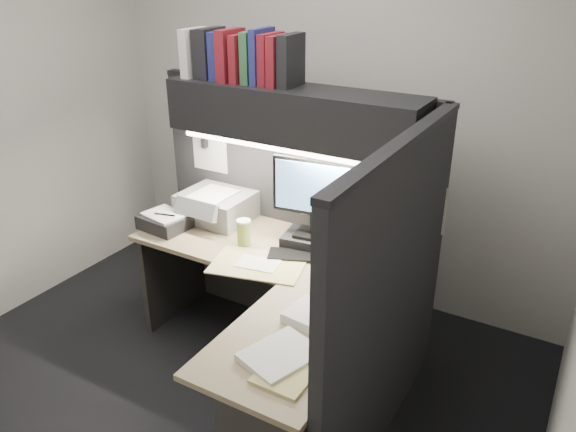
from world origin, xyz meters
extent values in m
plane|color=black|center=(0.00, 0.00, 0.00)|extent=(3.50, 3.50, 0.00)
cube|color=beige|center=(0.00, 1.50, 1.35)|extent=(3.50, 0.04, 2.70)
cube|color=black|center=(0.03, 0.93, 0.80)|extent=(1.90, 0.06, 1.60)
cube|color=black|center=(0.98, 0.18, 0.80)|extent=(0.06, 1.50, 1.60)
cube|color=#93805E|center=(0.10, 0.56, 0.71)|extent=(1.70, 0.68, 0.03)
cube|color=#93805E|center=(0.65, -0.21, 0.71)|extent=(0.60, 0.85, 0.03)
cube|color=#292725|center=(0.10, 0.86, 0.35)|extent=(1.61, 0.02, 0.70)
cube|color=#292725|center=(-0.70, 0.56, 0.35)|extent=(0.04, 0.61, 0.70)
cube|color=black|center=(0.12, 0.75, 1.50)|extent=(1.55, 0.34, 0.30)
cylinder|color=white|center=(0.12, 0.61, 1.33)|extent=(1.32, 0.04, 0.04)
cube|color=black|center=(0.32, 0.68, 0.77)|extent=(0.40, 0.28, 0.07)
cube|color=black|center=(0.32, 0.68, 0.88)|extent=(0.06, 0.05, 0.12)
cube|color=black|center=(0.32, 0.68, 1.11)|extent=(0.51, 0.11, 0.34)
cube|color=#68A0E5|center=(0.32, 0.66, 1.11)|extent=(0.46, 0.07, 0.30)
cube|color=black|center=(0.34, 0.53, 0.74)|extent=(0.45, 0.30, 0.02)
cube|color=navy|center=(0.55, 0.48, 0.73)|extent=(0.24, 0.22, 0.00)
ellipsoid|color=black|center=(0.54, 0.49, 0.75)|extent=(0.09, 0.10, 0.03)
cube|color=beige|center=(0.59, 0.74, 0.77)|extent=(0.28, 0.28, 0.08)
cylinder|color=#C1CD52|center=(-0.06, 0.49, 0.81)|extent=(0.11, 0.11, 0.15)
cube|color=gray|center=(-0.43, 0.72, 0.82)|extent=(0.45, 0.38, 0.18)
cube|color=black|center=(-0.63, 0.43, 0.77)|extent=(0.31, 0.27, 0.09)
cube|color=#CBBB72|center=(0.15, 0.32, 0.73)|extent=(0.58, 0.45, 0.01)
cube|color=white|center=(0.68, 0.01, 0.75)|extent=(0.27, 0.24, 0.05)
cube|color=white|center=(0.68, -0.31, 0.75)|extent=(0.34, 0.38, 0.03)
cube|color=#CBBB72|center=(0.76, -0.38, 0.74)|extent=(0.22, 0.28, 0.02)
cube|color=silver|center=(-0.55, 0.74, 1.79)|extent=(0.06, 0.22, 0.28)
cube|color=black|center=(-0.48, 0.77, 1.79)|extent=(0.05, 0.22, 0.28)
cube|color=black|center=(-0.42, 0.75, 1.80)|extent=(0.06, 0.22, 0.29)
cube|color=navy|center=(-0.35, 0.76, 1.79)|extent=(0.07, 0.22, 0.28)
cube|color=maroon|center=(-0.28, 0.73, 1.80)|extent=(0.07, 0.22, 0.29)
cube|color=maroon|center=(-0.20, 0.74, 1.78)|extent=(0.05, 0.22, 0.27)
cube|color=#295230|center=(-0.14, 0.76, 1.79)|extent=(0.05, 0.22, 0.29)
cube|color=navy|center=(-0.07, 0.75, 1.80)|extent=(0.04, 0.22, 0.31)
cube|color=maroon|center=(-0.02, 0.76, 1.79)|extent=(0.05, 0.22, 0.28)
cube|color=maroon|center=(0.04, 0.75, 1.79)|extent=(0.05, 0.22, 0.28)
cube|color=black|center=(0.11, 0.77, 1.79)|extent=(0.07, 0.22, 0.28)
cube|color=white|center=(0.70, 0.90, 1.05)|extent=(0.21, 0.00, 0.28)
cube|color=white|center=(0.92, 0.90, 1.03)|extent=(0.21, 0.00, 0.28)
cube|color=white|center=(-0.60, 0.90, 1.15)|extent=(0.28, 0.00, 0.34)
cube|color=black|center=(0.95, 0.04, 1.02)|extent=(0.00, 0.18, 0.22)
cube|color=white|center=(0.95, -0.31, 0.95)|extent=(0.00, 0.21, 0.28)
camera|label=1|loc=(1.69, -1.98, 2.29)|focal=35.00mm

